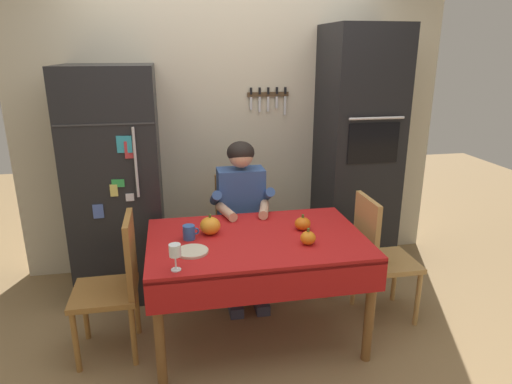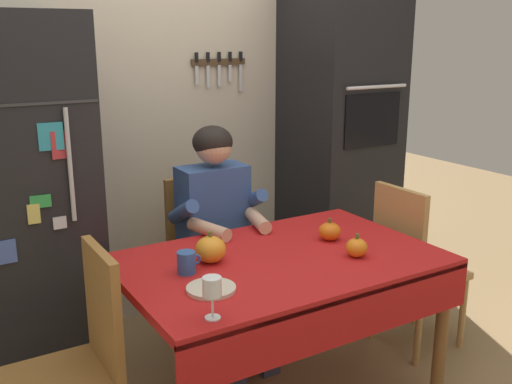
# 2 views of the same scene
# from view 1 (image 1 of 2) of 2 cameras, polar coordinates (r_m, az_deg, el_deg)

# --- Properties ---
(ground_plane) EXTENTS (10.00, 10.00, 0.00)m
(ground_plane) POSITION_cam_1_polar(r_m,az_deg,el_deg) (3.21, 0.42, -18.64)
(ground_plane) COLOR #93754C
(ground_plane) RESTS_ON ground
(back_wall_assembly) EXTENTS (3.70, 0.13, 2.60)m
(back_wall_assembly) POSITION_cam_1_polar(r_m,az_deg,el_deg) (3.97, -2.65, 8.94)
(back_wall_assembly) COLOR beige
(back_wall_assembly) RESTS_ON ground
(refrigerator) EXTENTS (0.68, 0.71, 1.80)m
(refrigerator) POSITION_cam_1_polar(r_m,az_deg,el_deg) (3.67, -17.31, 0.98)
(refrigerator) COLOR black
(refrigerator) RESTS_ON ground
(wall_oven) EXTENTS (0.60, 0.64, 2.10)m
(wall_oven) POSITION_cam_1_polar(r_m,az_deg,el_deg) (3.96, 12.69, 4.81)
(wall_oven) COLOR black
(wall_oven) RESTS_ON ground
(dining_table) EXTENTS (1.40, 0.90, 0.74)m
(dining_table) POSITION_cam_1_polar(r_m,az_deg,el_deg) (2.94, 0.16, -7.40)
(dining_table) COLOR brown
(dining_table) RESTS_ON ground
(chair_behind_person) EXTENTS (0.40, 0.40, 0.93)m
(chair_behind_person) POSITION_cam_1_polar(r_m,az_deg,el_deg) (3.72, -2.25, -4.33)
(chair_behind_person) COLOR #9E6B33
(chair_behind_person) RESTS_ON ground
(seated_person) EXTENTS (0.47, 0.55, 1.25)m
(seated_person) POSITION_cam_1_polar(r_m,az_deg,el_deg) (3.46, -1.82, -2.01)
(seated_person) COLOR #38384C
(seated_person) RESTS_ON ground
(chair_left_side) EXTENTS (0.40, 0.40, 0.93)m
(chair_left_side) POSITION_cam_1_polar(r_m,az_deg,el_deg) (3.02, -17.33, -10.69)
(chair_left_side) COLOR #9E6B33
(chair_left_side) RESTS_ON ground
(chair_right_side) EXTENTS (0.40, 0.40, 0.93)m
(chair_right_side) POSITION_cam_1_polar(r_m,az_deg,el_deg) (3.36, 15.22, -7.46)
(chair_right_side) COLOR tan
(chair_right_side) RESTS_ON ground
(coffee_mug) EXTENTS (0.11, 0.08, 0.09)m
(coffee_mug) POSITION_cam_1_polar(r_m,az_deg,el_deg) (2.91, -8.50, -5.09)
(coffee_mug) COLOR #2D569E
(coffee_mug) RESTS_ON dining_table
(wine_glass) EXTENTS (0.07, 0.07, 0.15)m
(wine_glass) POSITION_cam_1_polar(r_m,az_deg,el_deg) (2.50, -10.26, -7.47)
(wine_glass) COLOR white
(wine_glass) RESTS_ON dining_table
(pumpkin_large) EXTENTS (0.11, 0.11, 0.11)m
(pumpkin_large) POSITION_cam_1_polar(r_m,az_deg,el_deg) (3.04, 5.95, -4.01)
(pumpkin_large) COLOR orange
(pumpkin_large) RESTS_ON dining_table
(pumpkin_medium) EXTENTS (0.14, 0.14, 0.14)m
(pumpkin_medium) POSITION_cam_1_polar(r_m,az_deg,el_deg) (2.96, -5.86, -4.29)
(pumpkin_medium) COLOR orange
(pumpkin_medium) RESTS_ON dining_table
(pumpkin_small) EXTENTS (0.10, 0.10, 0.11)m
(pumpkin_small) POSITION_cam_1_polar(r_m,az_deg,el_deg) (2.82, 6.64, -5.82)
(pumpkin_small) COLOR orange
(pumpkin_small) RESTS_ON dining_table
(serving_tray) EXTENTS (0.19, 0.19, 0.02)m
(serving_tray) POSITION_cam_1_polar(r_m,az_deg,el_deg) (2.74, -8.11, -7.49)
(serving_tray) COLOR beige
(serving_tray) RESTS_ON dining_table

